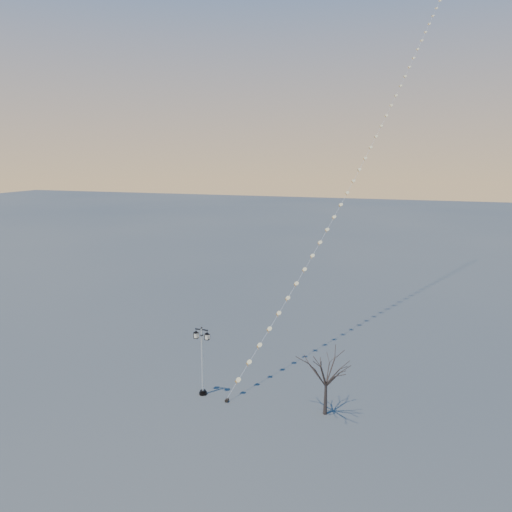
% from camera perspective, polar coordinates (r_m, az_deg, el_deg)
% --- Properties ---
extents(ground, '(300.00, 300.00, 0.00)m').
position_cam_1_polar(ground, '(31.76, -6.64, -16.48)').
color(ground, '#505250').
rests_on(ground, ground).
extents(street_lamp, '(1.16, 0.51, 4.59)m').
position_cam_1_polar(street_lamp, '(30.97, -6.48, -12.02)').
color(street_lamp, black).
rests_on(street_lamp, ground).
extents(bare_tree, '(2.31, 2.31, 3.84)m').
position_cam_1_polar(bare_tree, '(28.86, 8.45, -13.67)').
color(bare_tree, '#3A2E27').
rests_on(bare_tree, ground).
extents(kite_train, '(12.89, 41.00, 34.41)m').
position_cam_1_polar(kite_train, '(45.67, 13.41, 14.21)').
color(kite_train, black).
rests_on(kite_train, ground).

